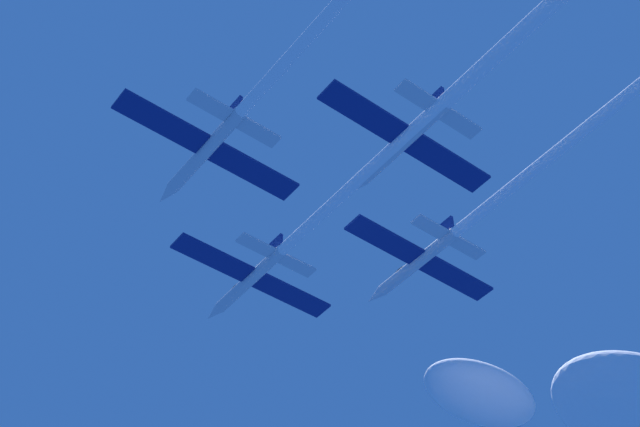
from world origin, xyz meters
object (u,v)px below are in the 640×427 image
Objects in this scene: jet_left_wing at (330,13)px; jet_slot at (546,12)px; jet_lead at (341,196)px; jet_right_wing at (515,185)px.

jet_left_wing is 17.22m from jet_slot.
jet_lead is 0.93× the size of jet_slot.
jet_lead reaches higher than jet_left_wing.
jet_lead is 25.83m from jet_slot.
jet_left_wing is 1.04× the size of jet_slot.
jet_right_wing reaches higher than jet_left_wing.
jet_slot is (0.39, -25.83, 0.14)m from jet_lead.
jet_lead is at bearing 49.16° from jet_left_wing.
jet_right_wing is at bearing -37.90° from jet_lead.
jet_slot is at bearing -129.29° from jet_right_wing.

